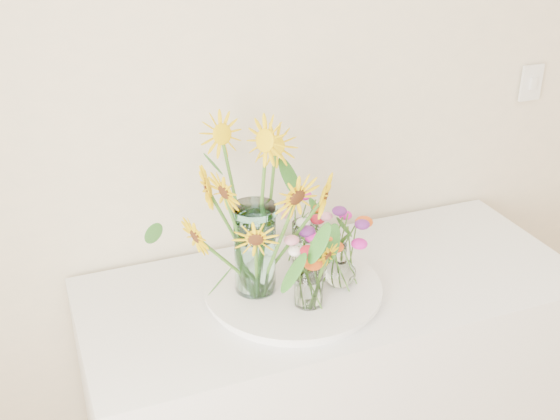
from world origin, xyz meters
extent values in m
cube|color=white|center=(-0.48, 1.93, 0.45)|extent=(1.40, 0.60, 0.90)
cylinder|color=white|center=(-0.61, 1.91, 0.91)|extent=(0.46, 0.46, 0.02)
cylinder|color=#B9F9F9|center=(-0.71, 1.94, 1.05)|extent=(0.14, 0.14, 0.25)
cylinder|color=white|center=(-0.61, 1.83, 0.99)|extent=(0.10, 0.10, 0.13)
cylinder|color=white|center=(-0.53, 2.02, 0.99)|extent=(0.08, 0.08, 0.13)
camera|label=1|loc=(-1.23, 0.44, 1.97)|focal=45.00mm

